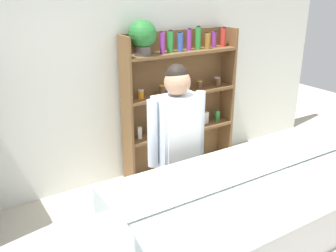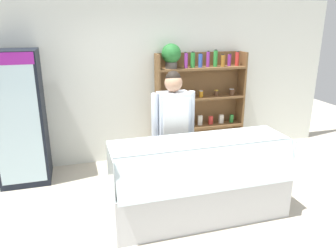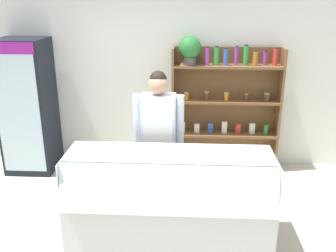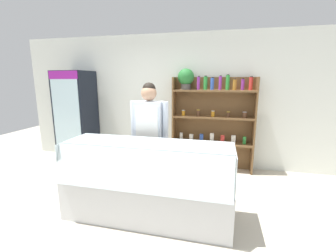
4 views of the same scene
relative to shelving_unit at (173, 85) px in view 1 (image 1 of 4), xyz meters
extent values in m
cube|color=silver|center=(-0.76, 0.21, 0.18)|extent=(6.80, 0.10, 2.70)
cube|color=brown|center=(0.10, 0.10, -0.25)|extent=(1.58, 0.02, 1.83)
cube|color=brown|center=(-0.68, -0.04, -0.25)|extent=(0.03, 0.28, 1.83)
cube|color=brown|center=(0.87, -0.04, -0.25)|extent=(0.03, 0.28, 1.83)
cube|color=brown|center=(0.10, -0.04, -0.62)|extent=(1.52, 0.28, 0.04)
cube|color=brown|center=(0.10, -0.04, -0.10)|extent=(1.52, 0.28, 0.04)
cube|color=brown|center=(0.10, -0.04, 0.41)|extent=(1.52, 0.28, 0.04)
cylinder|color=#4C4742|center=(-0.44, -0.04, 0.48)|extent=(0.19, 0.19, 0.11)
sphere|color=#246C2D|center=(-0.44, -0.04, 0.67)|extent=(0.32, 0.32, 0.32)
cylinder|color=purple|center=(-0.19, -0.07, 0.55)|extent=(0.06, 0.06, 0.24)
cylinder|color=black|center=(-0.19, -0.04, 0.68)|extent=(0.04, 0.04, 0.02)
cylinder|color=#2D8C38|center=(-0.06, -0.04, 0.55)|extent=(0.08, 0.08, 0.25)
cylinder|color=black|center=(-0.06, -0.04, 0.68)|extent=(0.05, 0.05, 0.02)
cylinder|color=#3356B2|center=(0.06, -0.06, 0.54)|extent=(0.07, 0.07, 0.22)
cylinder|color=black|center=(0.06, -0.04, 0.66)|extent=(0.04, 0.04, 0.02)
cylinder|color=purple|center=(0.21, -0.03, 0.55)|extent=(0.06, 0.06, 0.25)
cylinder|color=black|center=(0.21, -0.04, 0.69)|extent=(0.04, 0.04, 0.02)
cylinder|color=#2D8C38|center=(0.35, -0.04, 0.56)|extent=(0.07, 0.07, 0.27)
cylinder|color=black|center=(0.35, -0.04, 0.71)|extent=(0.05, 0.05, 0.02)
cylinder|color=#9E6623|center=(0.47, -0.07, 0.52)|extent=(0.07, 0.07, 0.19)
cylinder|color=black|center=(0.47, -0.04, 0.63)|extent=(0.05, 0.05, 0.02)
cylinder|color=purple|center=(0.62, -0.02, 0.53)|extent=(0.06, 0.06, 0.20)
cylinder|color=black|center=(0.62, -0.04, 0.64)|extent=(0.04, 0.04, 0.02)
cylinder|color=red|center=(0.76, -0.03, 0.55)|extent=(0.07, 0.07, 0.23)
cylinder|color=black|center=(0.76, -0.04, 0.67)|extent=(0.04, 0.04, 0.02)
cylinder|color=orange|center=(-0.48, -0.04, -0.04)|extent=(0.07, 0.07, 0.10)
cylinder|color=silver|center=(-0.48, -0.04, 0.02)|extent=(0.07, 0.07, 0.01)
cylinder|color=brown|center=(-0.18, -0.05, -0.03)|extent=(0.07, 0.07, 0.11)
cylinder|color=gold|center=(-0.18, -0.04, 0.04)|extent=(0.08, 0.08, 0.01)
cylinder|color=orange|center=(0.10, -0.05, -0.03)|extent=(0.07, 0.07, 0.10)
cylinder|color=silver|center=(0.10, -0.04, 0.02)|extent=(0.07, 0.07, 0.01)
cylinder|color=brown|center=(0.39, -0.04, -0.04)|extent=(0.07, 0.07, 0.09)
cylinder|color=gold|center=(0.39, -0.04, 0.01)|extent=(0.07, 0.07, 0.01)
cylinder|color=brown|center=(0.68, -0.06, -0.04)|extent=(0.08, 0.08, 0.10)
cylinder|color=silver|center=(0.68, -0.04, 0.02)|extent=(0.08, 0.08, 0.01)
cube|color=silver|center=(-0.52, -0.04, -0.52)|extent=(0.06, 0.04, 0.16)
cube|color=silver|center=(-0.31, -0.04, -0.53)|extent=(0.08, 0.04, 0.14)
cube|color=#3356B2|center=(-0.11, -0.04, -0.52)|extent=(0.07, 0.05, 0.15)
cube|color=silver|center=(0.10, -0.04, -0.51)|extent=(0.08, 0.04, 0.18)
cube|color=red|center=(0.30, -0.04, -0.53)|extent=(0.07, 0.04, 0.15)
cube|color=silver|center=(0.51, -0.04, -0.52)|extent=(0.08, 0.05, 0.16)
cube|color=#2D8C38|center=(0.71, -0.04, -0.53)|extent=(0.06, 0.04, 0.14)
cube|color=silver|center=(-0.63, -1.89, -0.89)|extent=(2.15, 0.69, 0.55)
cube|color=white|center=(-0.63, -1.89, -0.60)|extent=(2.09, 0.63, 0.03)
cube|color=silver|center=(-0.63, -2.21, -0.39)|extent=(2.11, 0.16, 0.47)
cube|color=silver|center=(-0.63, -1.84, -0.17)|extent=(2.11, 0.53, 0.01)
cube|color=silver|center=(-1.70, -1.89, -0.39)|extent=(0.01, 0.65, 0.45)
cube|color=silver|center=(0.43, -1.89, -0.39)|extent=(0.01, 0.65, 0.45)
cube|color=tan|center=(-1.50, -1.80, -0.56)|extent=(0.16, 0.14, 0.04)
cube|color=tan|center=(-1.21, -1.80, -0.56)|extent=(0.16, 0.12, 0.05)
cube|color=white|center=(-1.21, -2.01, -0.56)|extent=(0.05, 0.03, 0.02)
cube|color=tan|center=(-0.92, -1.80, -0.55)|extent=(0.16, 0.12, 0.06)
cube|color=white|center=(-0.92, -2.01, -0.56)|extent=(0.05, 0.03, 0.02)
cube|color=beige|center=(-0.63, -1.80, -0.56)|extent=(0.16, 0.13, 0.05)
cube|color=white|center=(-0.63, -2.01, -0.56)|extent=(0.05, 0.03, 0.02)
cube|color=tan|center=(-0.34, -1.80, -0.55)|extent=(0.17, 0.12, 0.06)
cube|color=white|center=(-0.34, -2.01, -0.56)|extent=(0.05, 0.03, 0.02)
cube|color=tan|center=(-0.05, -1.80, -0.56)|extent=(0.16, 0.11, 0.05)
cube|color=white|center=(-0.05, -2.01, -0.56)|extent=(0.05, 0.03, 0.02)
cube|color=tan|center=(0.24, -1.80, -0.56)|extent=(0.16, 0.13, 0.04)
cube|color=white|center=(0.24, -2.01, -0.56)|extent=(0.05, 0.03, 0.02)
cylinder|color=#C1706B|center=(-1.53, -1.99, -0.52)|extent=(0.21, 0.15, 0.12)
cylinder|color=#C1706B|center=(-1.31, -1.99, -0.52)|extent=(0.20, 0.16, 0.13)
cylinder|color=tan|center=(-1.09, -1.99, -0.52)|extent=(0.20, 0.13, 0.12)
cylinder|color=white|center=(-0.10, -1.97, -0.47)|extent=(0.07, 0.07, 0.22)
cylinder|color=white|center=(0.00, -1.97, -0.48)|extent=(0.07, 0.07, 0.21)
cylinder|color=#2D2D38|center=(-0.88, -1.29, -0.76)|extent=(0.13, 0.13, 0.81)
cylinder|color=#2D2D38|center=(-0.70, -1.29, -0.76)|extent=(0.13, 0.13, 0.81)
cube|color=silver|center=(-0.79, -1.29, -0.03)|extent=(0.40, 0.24, 0.67)
cube|color=white|center=(-0.79, -1.41, -0.38)|extent=(0.33, 0.01, 1.24)
cylinder|color=silver|center=(-1.04, -1.29, 0.00)|extent=(0.09, 0.09, 0.60)
cylinder|color=silver|center=(-0.54, -1.29, 0.00)|extent=(0.09, 0.09, 0.60)
sphere|color=tan|center=(-0.79, -1.29, 0.42)|extent=(0.23, 0.23, 0.23)
sphere|color=black|center=(-0.79, -1.28, 0.48)|extent=(0.19, 0.19, 0.19)
camera|label=1|loc=(-2.50, -3.85, 1.20)|focal=40.00mm
camera|label=2|loc=(-2.02, -5.22, 1.18)|focal=35.00mm
camera|label=3|loc=(-0.45, -5.36, 1.37)|focal=40.00mm
camera|label=4|loc=(0.25, -4.44, 0.61)|focal=24.00mm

